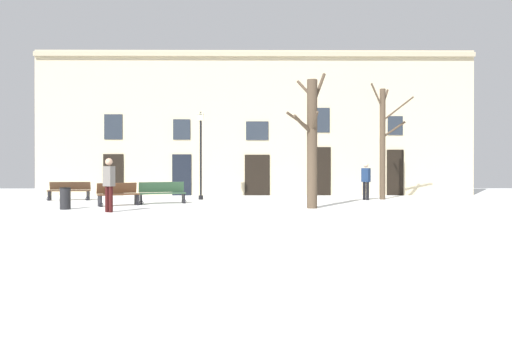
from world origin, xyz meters
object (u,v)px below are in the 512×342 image
(tree_right_of_center, at_px, (383,140))
(bench_near_center_tree, at_px, (118,194))
(bench_facing_shops, at_px, (69,190))
(person_strolling, at_px, (366,179))
(person_near_bench, at_px, (109,182))
(litter_bin, at_px, (65,198))
(bench_by_litter_bin, at_px, (162,193))
(tree_foreground, at_px, (312,140))
(streetlamp, at_px, (201,146))

(tree_right_of_center, relative_size, bench_near_center_tree, 3.45)
(bench_facing_shops, relative_size, person_strolling, 1.08)
(bench_near_center_tree, distance_m, person_near_bench, 2.86)
(litter_bin, height_order, bench_by_litter_bin, bench_by_litter_bin)
(bench_near_center_tree, relative_size, person_strolling, 0.91)
(litter_bin, bearing_deg, person_near_bench, -30.39)
(person_strolling, bearing_deg, bench_facing_shops, -134.03)
(bench_facing_shops, bearing_deg, tree_foreground, -27.23)
(litter_bin, bearing_deg, streetlamp, 50.67)
(streetlamp, bearing_deg, litter_bin, -129.33)
(bench_facing_shops, relative_size, bench_by_litter_bin, 0.97)
(tree_foreground, bearing_deg, litter_bin, -177.34)
(bench_facing_shops, bearing_deg, tree_right_of_center, -2.79)
(streetlamp, distance_m, person_strolling, 7.89)
(person_strolling, bearing_deg, bench_near_center_tree, -117.10)
(litter_bin, bearing_deg, person_strolling, 22.18)
(bench_facing_shops, bearing_deg, streetlamp, -0.60)
(streetlamp, relative_size, person_strolling, 2.37)
(litter_bin, relative_size, person_near_bench, 0.43)
(person_near_bench, bearing_deg, streetlamp, 102.38)
(bench_by_litter_bin, relative_size, person_strolling, 1.12)
(litter_bin, height_order, person_strolling, person_strolling)
(bench_facing_shops, xyz_separation_m, person_strolling, (13.76, 0.05, 0.52))
(streetlamp, height_order, bench_by_litter_bin, streetlamp)
(tree_foreground, xyz_separation_m, litter_bin, (-8.98, -0.42, -2.13))
(streetlamp, relative_size, bench_near_center_tree, 2.62)
(streetlamp, distance_m, bench_by_litter_bin, 3.54)
(litter_bin, height_order, bench_near_center_tree, bench_near_center_tree)
(streetlamp, xyz_separation_m, bench_near_center_tree, (-2.88, -3.65, -2.06))
(person_near_bench, bearing_deg, tree_right_of_center, 63.34)
(person_near_bench, bearing_deg, bench_facing_shops, 154.18)
(tree_foreground, bearing_deg, person_strolling, 55.64)
(bench_by_litter_bin, bearing_deg, person_near_bench, -125.87)
(tree_foreground, bearing_deg, streetlamp, 133.66)
(tree_foreground, height_order, streetlamp, tree_foreground)
(bench_near_center_tree, distance_m, person_strolling, 11.11)
(litter_bin, xyz_separation_m, person_strolling, (12.06, 4.92, 0.58))
(tree_right_of_center, distance_m, streetlamp, 8.65)
(litter_bin, bearing_deg, tree_foreground, 2.66)
(streetlamp, xyz_separation_m, litter_bin, (-4.33, -5.29, -2.12))
(tree_right_of_center, relative_size, bench_by_litter_bin, 2.79)
(bench_by_litter_bin, bearing_deg, tree_right_of_center, -5.87)
(tree_foreground, relative_size, person_strolling, 2.96)
(bench_by_litter_bin, bearing_deg, streetlamp, 41.69)
(bench_near_center_tree, xyz_separation_m, person_near_bench, (0.46, -2.77, 0.57))
(tree_foreground, height_order, bench_facing_shops, tree_foreground)
(litter_bin, xyz_separation_m, person_near_bench, (1.92, -1.12, 0.63))
(tree_foreground, distance_m, person_strolling, 5.66)
(tree_right_of_center, relative_size, person_near_bench, 2.98)
(tree_foreground, distance_m, bench_facing_shops, 11.76)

